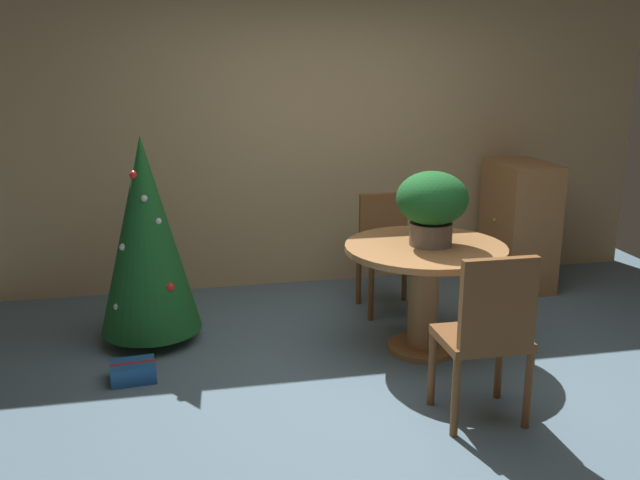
# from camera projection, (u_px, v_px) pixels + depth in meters

# --- Properties ---
(ground_plane) EXTENTS (6.60, 6.60, 0.00)m
(ground_plane) POSITION_uv_depth(u_px,v_px,m) (386.00, 391.00, 4.26)
(ground_plane) COLOR slate
(back_wall_panel) EXTENTS (6.00, 0.10, 2.60)m
(back_wall_panel) POSITION_uv_depth(u_px,v_px,m) (315.00, 136.00, 5.99)
(back_wall_panel) COLOR tan
(back_wall_panel) RESTS_ON ground_plane
(round_dining_table) EXTENTS (1.08, 1.08, 0.76)m
(round_dining_table) POSITION_uv_depth(u_px,v_px,m) (424.00, 275.00, 4.70)
(round_dining_table) COLOR #9E6B3D
(round_dining_table) RESTS_ON ground_plane
(flower_vase) EXTENTS (0.47, 0.47, 0.50)m
(flower_vase) POSITION_uv_depth(u_px,v_px,m) (432.00, 203.00, 4.58)
(flower_vase) COLOR #665B51
(flower_vase) RESTS_ON round_dining_table
(wooden_chair_far) EXTENTS (0.44, 0.42, 0.91)m
(wooden_chair_far) POSITION_uv_depth(u_px,v_px,m) (387.00, 245.00, 5.53)
(wooden_chair_far) COLOR brown
(wooden_chair_far) RESTS_ON ground_plane
(wooden_chair_near) EXTENTS (0.46, 0.40, 0.99)m
(wooden_chair_near) POSITION_uv_depth(u_px,v_px,m) (488.00, 330.00, 3.75)
(wooden_chair_near) COLOR brown
(wooden_chair_near) RESTS_ON ground_plane
(holiday_tree) EXTENTS (0.70, 0.70, 1.47)m
(holiday_tree) POSITION_uv_depth(u_px,v_px,m) (146.00, 235.00, 4.80)
(holiday_tree) COLOR brown
(holiday_tree) RESTS_ON ground_plane
(gift_box_blue) EXTENTS (0.29, 0.24, 0.12)m
(gift_box_blue) POSITION_uv_depth(u_px,v_px,m) (133.00, 371.00, 4.39)
(gift_box_blue) COLOR #1E569E
(gift_box_blue) RESTS_ON ground_plane
(wooden_cabinet) EXTENTS (0.47, 0.67, 1.10)m
(wooden_cabinet) POSITION_uv_depth(u_px,v_px,m) (519.00, 225.00, 6.03)
(wooden_cabinet) COLOR #9E6B3D
(wooden_cabinet) RESTS_ON ground_plane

